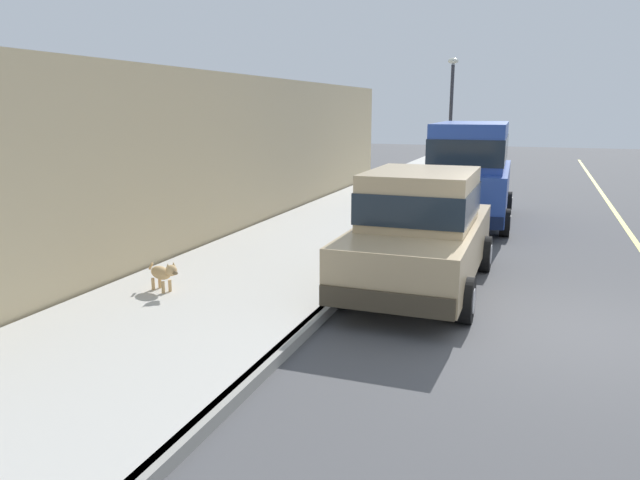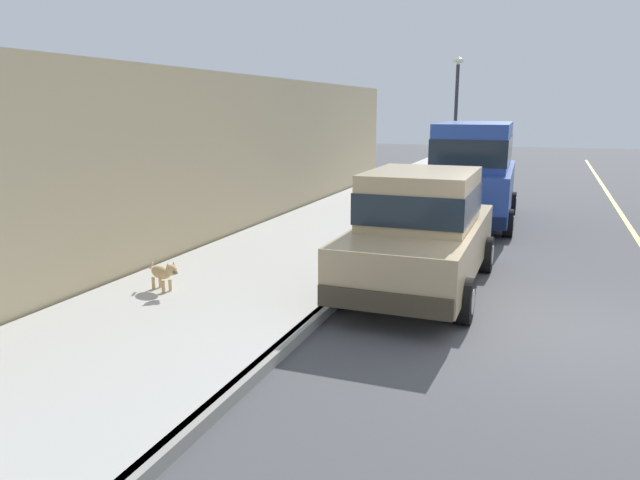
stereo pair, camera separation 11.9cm
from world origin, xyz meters
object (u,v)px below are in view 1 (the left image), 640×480
Objects in this scene: dog_tan at (163,273)px; street_lamp at (451,107)px; car_blue_van at (470,168)px; car_tan_sedan at (420,229)px.

street_lamp is (2.19, 14.17, 2.48)m from dog_tan.
car_blue_van is 1.12× the size of street_lamp.
car_tan_sedan is at bearing -90.70° from car_blue_van.
street_lamp is at bearing 102.92° from car_blue_van.
street_lamp is at bearing 96.20° from car_tan_sedan.
dog_tan is at bearing -150.94° from car_tan_sedan.
dog_tan is 0.16× the size of street_lamp.
street_lamp reaches higher than car_tan_sedan.
car_blue_van reaches higher than dog_tan.
street_lamp is (-1.33, 12.21, 1.92)m from car_tan_sedan.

